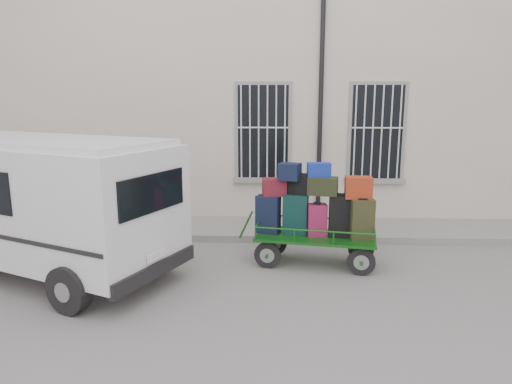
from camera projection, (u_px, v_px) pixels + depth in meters
name	position (u px, v px, depth m)	size (l,w,h in m)	color
ground	(280.00, 266.00, 8.44)	(80.00, 80.00, 0.00)	slate
building	(279.00, 100.00, 13.21)	(24.00, 5.15, 6.00)	beige
sidewalk	(279.00, 229.00, 10.58)	(24.00, 1.70, 0.15)	gray
luggage_cart	(314.00, 213.00, 8.34)	(2.60, 1.35, 1.90)	black
van	(45.00, 198.00, 7.83)	(5.10, 3.69, 2.39)	silver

